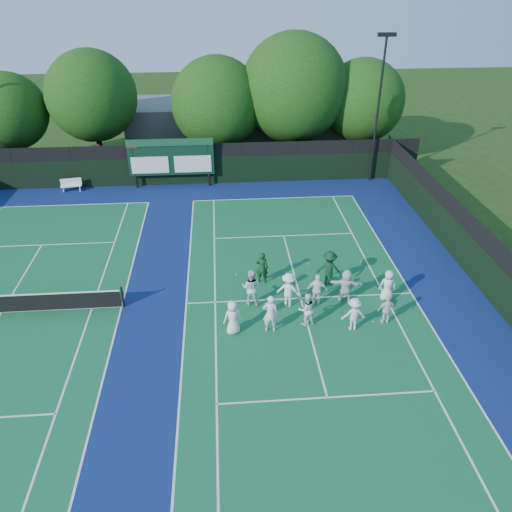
{
  "coord_description": "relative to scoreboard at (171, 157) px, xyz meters",
  "views": [
    {
      "loc": [
        -3.7,
        -18.47,
        13.98
      ],
      "look_at": [
        -2.0,
        3.0,
        1.3
      ],
      "focal_mm": 35.0,
      "sensor_mm": 36.0,
      "label": 1
    }
  ],
  "objects": [
    {
      "name": "left_court",
      "position": [
        -6.99,
        -14.59,
        -2.18
      ],
      "size": [
        11.05,
        23.85,
        0.01
      ],
      "color": "#135E32",
      "rests_on": "ground"
    },
    {
      "name": "tennis_ball_1",
      "position": [
        10.79,
        -11.46,
        -2.16
      ],
      "size": [
        0.07,
        0.07,
        0.07
      ],
      "primitive_type": "sphere",
      "color": "#DAED1B",
      "rests_on": "ground"
    },
    {
      "name": "player_back_2",
      "position": [
        7.69,
        -15.08,
        -1.38
      ],
      "size": [
        1.02,
        0.61,
        1.62
      ],
      "primitive_type": "imported",
      "rotation": [
        0.0,
        0.0,
        2.9
      ],
      "color": "white",
      "rests_on": "ground"
    },
    {
      "name": "player_back_1",
      "position": [
        6.33,
        -15.07,
        -1.32
      ],
      "size": [
        1.28,
        1.0,
        1.74
      ],
      "primitive_type": "imported",
      "rotation": [
        0.0,
        0.0,
        2.79
      ],
      "color": "white",
      "rests_on": "ground"
    },
    {
      "name": "back_fence",
      "position": [
        1.01,
        0.41,
        -0.83
      ],
      "size": [
        34.0,
        0.08,
        3.0
      ],
      "color": "black",
      "rests_on": "ground"
    },
    {
      "name": "tree_d",
      "position": [
        9.32,
        3.99,
        3.54
      ],
      "size": [
        8.0,
        8.0,
        9.94
      ],
      "color": "black",
      "rests_on": "ground"
    },
    {
      "name": "ground",
      "position": [
        7.01,
        -15.59,
        -2.19
      ],
      "size": [
        120.0,
        120.0,
        0.0
      ],
      "primitive_type": "plane",
      "color": "#1D380F",
      "rests_on": "ground"
    },
    {
      "name": "coach_right",
      "position": [
        8.56,
        -13.53,
        -1.24
      ],
      "size": [
        1.38,
        1.01,
        1.91
      ],
      "primitive_type": "imported",
      "rotation": [
        0.0,
        0.0,
        2.88
      ],
      "color": "#0D331B",
      "rests_on": "ground"
    },
    {
      "name": "tree_e",
      "position": [
        14.65,
        3.99,
        2.55
      ],
      "size": [
        6.29,
        6.29,
        8.05
      ],
      "color": "black",
      "rests_on": "ground"
    },
    {
      "name": "tennis_ball_0",
      "position": [
        4.52,
        -16.08,
        -2.16
      ],
      "size": [
        0.07,
        0.07,
        0.07
      ],
      "primitive_type": "sphere",
      "color": "#DAED1B",
      "rests_on": "ground"
    },
    {
      "name": "bench",
      "position": [
        -7.12,
        -0.22,
        -1.7
      ],
      "size": [
        1.47,
        0.61,
        0.9
      ],
      "color": "white",
      "rests_on": "ground"
    },
    {
      "name": "clubhouse",
      "position": [
        5.01,
        8.41,
        -0.19
      ],
      "size": [
        18.0,
        6.0,
        4.0
      ],
      "primitive_type": "cube",
      "color": "slate",
      "rests_on": "ground"
    },
    {
      "name": "light_pole_right",
      "position": [
        14.51,
        0.11,
        4.11
      ],
      "size": [
        1.2,
        0.3,
        10.12
      ],
      "color": "black",
      "rests_on": "ground"
    },
    {
      "name": "near_court",
      "position": [
        7.01,
        -14.59,
        -2.18
      ],
      "size": [
        11.05,
        23.85,
        0.01
      ],
      "color": "#135E32",
      "rests_on": "ground"
    },
    {
      "name": "divider_fence_right",
      "position": [
        16.01,
        -14.59,
        -0.83
      ],
      "size": [
        0.08,
        32.0,
        3.0
      ],
      "color": "black",
      "rests_on": "ground"
    },
    {
      "name": "tennis_ball_5",
      "position": [
        10.01,
        -16.67,
        -2.16
      ],
      "size": [
        0.07,
        0.07,
        0.07
      ],
      "primitive_type": "sphere",
      "color": "#DAED1B",
      "rests_on": "ground"
    },
    {
      "name": "player_back_4",
      "position": [
        11.09,
        -14.98,
        -1.39
      ],
      "size": [
        0.85,
        0.62,
        1.6
      ],
      "primitive_type": "imported",
      "rotation": [
        0.0,
        0.0,
        2.99
      ],
      "color": "white",
      "rests_on": "ground"
    },
    {
      "name": "player_front_0",
      "position": [
        3.66,
        -16.89,
        -1.37
      ],
      "size": [
        0.92,
        0.73,
        1.64
      ],
      "primitive_type": "imported",
      "rotation": [
        0.0,
        0.0,
        3.43
      ],
      "color": "white",
      "rests_on": "ground"
    },
    {
      "name": "tennis_ball_3",
      "position": [
        4.03,
        -12.21,
        -2.16
      ],
      "size": [
        0.07,
        0.07,
        0.07
      ],
      "primitive_type": "sphere",
      "color": "#DAED1B",
      "rests_on": "ground"
    },
    {
      "name": "tree_b",
      "position": [
        -5.53,
        3.99,
        3.28
      ],
      "size": [
        6.55,
        6.55,
        8.92
      ],
      "color": "black",
      "rests_on": "ground"
    },
    {
      "name": "coach_left",
      "position": [
        5.28,
        -12.99,
        -1.34
      ],
      "size": [
        0.7,
        0.55,
        1.71
      ],
      "primitive_type": "imported",
      "rotation": [
        0.0,
        0.0,
        2.9
      ],
      "color": "#0F391C",
      "rests_on": "ground"
    },
    {
      "name": "scoreboard",
      "position": [
        0.0,
        0.0,
        0.0
      ],
      "size": [
        6.0,
        0.21,
        3.55
      ],
      "color": "black",
      "rests_on": "ground"
    },
    {
      "name": "court_apron",
      "position": [
        1.01,
        -14.59,
        -2.19
      ],
      "size": [
        34.0,
        32.0,
        0.01
      ],
      "primitive_type": "cube",
      "color": "navy",
      "rests_on": "ground"
    },
    {
      "name": "tree_a",
      "position": [
        -11.63,
        3.99,
        2.31
      ],
      "size": [
        5.57,
        5.57,
        7.43
      ],
      "color": "black",
      "rests_on": "ground"
    },
    {
      "name": "player_back_0",
      "position": [
        4.61,
        -14.8,
        -1.27
      ],
      "size": [
        1.06,
        0.93,
        1.85
      ],
      "primitive_type": "imported",
      "rotation": [
        0.0,
        0.0,
        2.85
      ],
      "color": "silver",
      "rests_on": "ground"
    },
    {
      "name": "player_front_1",
      "position": [
        5.29,
        -16.87,
        -1.27
      ],
      "size": [
        0.71,
        0.5,
        1.83
      ],
      "primitive_type": "imported",
      "rotation": [
        0.0,
        0.0,
        3.05
      ],
      "color": "white",
      "rests_on": "ground"
    },
    {
      "name": "player_front_2",
      "position": [
        6.94,
        -16.53,
        -1.39
      ],
      "size": [
        0.87,
        0.73,
        1.61
      ],
      "primitive_type": "imported",
      "rotation": [
        0.0,
        0.0,
        3.31
      ],
      "color": "white",
      "rests_on": "ground"
    },
    {
      "name": "tennis_ball_4",
      "position": [
        7.9,
        -11.48,
        -2.16
      ],
      "size": [
        0.07,
        0.07,
        0.07
      ],
      "primitive_type": "sphere",
      "color": "#DAED1B",
      "rests_on": "ground"
    },
    {
      "name": "tree_c",
      "position": [
        3.55,
        3.99,
        2.58
      ],
      "size": [
        6.83,
        6.83,
        8.36
      ],
      "color": "black",
      "rests_on": "ground"
    },
    {
      "name": "player_back_3",
      "position": [
        9.09,
        -14.9,
        -1.34
      ],
      "size": [
        1.64,
        0.81,
        1.7
      ],
      "primitive_type": "imported",
      "rotation": [
        0.0,
        0.0,
        2.94
      ],
      "color": "white",
      "rests_on": "ground"
    },
    {
      "name": "player_front_3",
      "position": [
        8.93,
        -17.05,
        -1.39
      ],
      "size": [
        1.05,
        0.62,
        1.6
      ],
      "primitive_type": "imported",
      "rotation": [
        0.0,
        0.0,
        3.17
      ],
      "color": "white",
      "rests_on": "ground"
    },
    {
      "name": "player_front_4",
      "position": [
        10.5,
        -16.75,
        -1.46
      ],
      "size": [
        0.88,
        0.43,
        1.45
      ],
      "primitive_type": "imported",
      "rotation": [
        0.0,
        0.0,
        3.23
      ],
      "color": "silver",
      "rests_on": "ground"
    }
  ]
}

